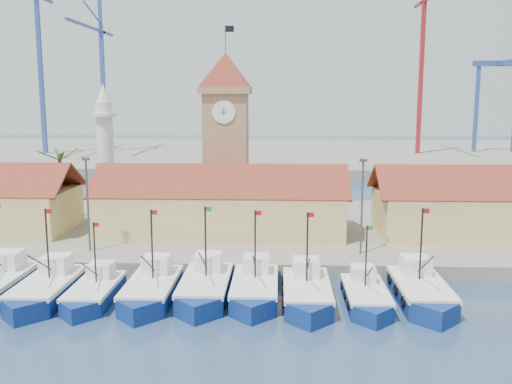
{
  "coord_description": "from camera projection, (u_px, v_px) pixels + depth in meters",
  "views": [
    {
      "loc": [
        6.24,
        -40.69,
        16.23
      ],
      "look_at": [
        3.83,
        18.0,
        6.35
      ],
      "focal_mm": 40.0,
      "sensor_mm": 36.0,
      "label": 1
    }
  ],
  "objects": [
    {
      "name": "lamp_posts",
      "position": [
        218.0,
        201.0,
        53.77
      ],
      "size": [
        80.7,
        0.25,
        9.03
      ],
      "color": "#3F3F44",
      "rests_on": "quay"
    },
    {
      "name": "crane_blue_near",
      "position": [
        100.0,
        67.0,
        145.44
      ],
      "size": [
        1.0,
        34.14,
        38.66
      ],
      "color": "#304C95",
      "rests_on": "terminal"
    },
    {
      "name": "palm_tree",
      "position": [
        61.0,
        180.0,
        68.43
      ],
      "size": [
        5.6,
        5.03,
        8.39
      ],
      "color": "brown",
      "rests_on": "quay"
    },
    {
      "name": "boat_3",
      "position": [
        151.0,
        292.0,
        45.59
      ],
      "size": [
        3.72,
        10.19,
        7.71
      ],
      "color": "navy",
      "rests_on": "ground"
    },
    {
      "name": "boat_5",
      "position": [
        255.0,
        291.0,
        45.83
      ],
      "size": [
        3.67,
        10.05,
        7.6
      ],
      "color": "navy",
      "rests_on": "ground"
    },
    {
      "name": "boat_8",
      "position": [
        422.0,
        294.0,
        45.02
      ],
      "size": [
        3.84,
        10.52,
        7.96
      ],
      "color": "navy",
      "rests_on": "ground"
    },
    {
      "name": "boat_6",
      "position": [
        307.0,
        295.0,
        44.84
      ],
      "size": [
        3.7,
        10.12,
        7.66
      ],
      "color": "navy",
      "rests_on": "ground"
    },
    {
      "name": "gantry",
      "position": [
        503.0,
        81.0,
        142.29
      ],
      "size": [
        13.0,
        22.0,
        23.2
      ],
      "color": "#304C95",
      "rests_on": "terminal"
    },
    {
      "name": "minaret",
      "position": [
        106.0,
        150.0,
        69.62
      ],
      "size": [
        3.0,
        3.0,
        16.3
      ],
      "color": "silver",
      "rests_on": "quay"
    },
    {
      "name": "boat_1",
      "position": [
        45.0,
        291.0,
        45.61
      ],
      "size": [
        3.76,
        10.3,
        7.8
      ],
      "color": "navy",
      "rests_on": "ground"
    },
    {
      "name": "boat_2",
      "position": [
        93.0,
        294.0,
        45.29
      ],
      "size": [
        3.24,
        8.88,
        6.72
      ],
      "color": "navy",
      "rests_on": "ground"
    },
    {
      "name": "hall_center",
      "position": [
        222.0,
        210.0,
        62.08
      ],
      "size": [
        27.04,
        10.13,
        7.61
      ],
      "color": "#E4CF7D",
      "rests_on": "quay"
    },
    {
      "name": "crane_red_right",
      "position": [
        423.0,
        52.0,
        139.11
      ],
      "size": [
        1.0,
        32.13,
        45.16
      ],
      "color": "#A51925",
      "rests_on": "terminal"
    },
    {
      "name": "clock_tower",
      "position": [
        226.0,
        133.0,
        66.67
      ],
      "size": [
        5.8,
        5.8,
        22.7
      ],
      "color": "#AC7E58",
      "rests_on": "quay"
    },
    {
      "name": "quay",
      "position": [
        225.0,
        230.0,
        66.56
      ],
      "size": [
        140.0,
        32.0,
        1.5
      ],
      "primitive_type": "cube",
      "color": "gray",
      "rests_on": "ground"
    },
    {
      "name": "ground",
      "position": [
        196.0,
        314.0,
        43.04
      ],
      "size": [
        400.0,
        400.0,
        0.0
      ],
      "primitive_type": "plane",
      "color": "navy",
      "rests_on": "ground"
    },
    {
      "name": "terminal",
      "position": [
        256.0,
        154.0,
        151.26
      ],
      "size": [
        240.0,
        80.0,
        2.0
      ],
      "primitive_type": "cube",
      "color": "gray",
      "rests_on": "ground"
    },
    {
      "name": "boat_4",
      "position": [
        205.0,
        290.0,
        46.0
      ],
      "size": [
        3.81,
        10.44,
        7.9
      ],
      "color": "navy",
      "rests_on": "ground"
    },
    {
      "name": "crane_blue_far",
      "position": [
        36.0,
        47.0,
        139.31
      ],
      "size": [
        1.0,
        36.04,
        46.45
      ],
      "color": "#304C95",
      "rests_on": "terminal"
    },
    {
      "name": "boat_7",
      "position": [
        366.0,
        298.0,
        44.38
      ],
      "size": [
        3.22,
        8.82,
        6.68
      ],
      "color": "navy",
      "rests_on": "ground"
    }
  ]
}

